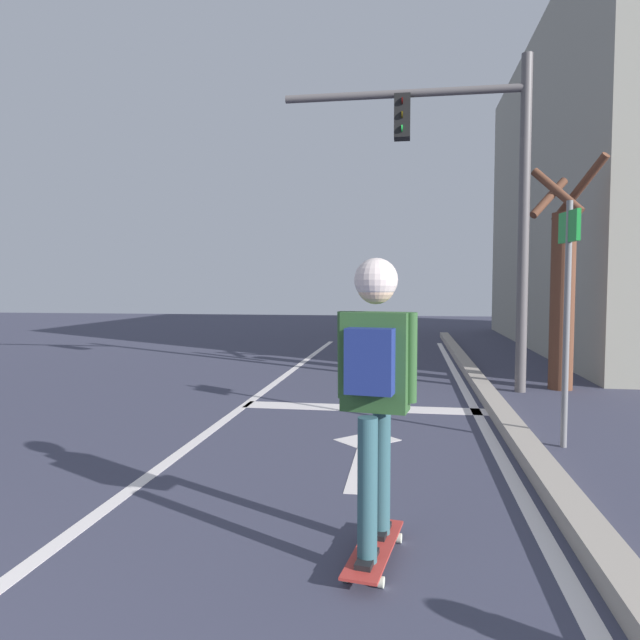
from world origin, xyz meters
name	(u,v)px	position (x,y,z in m)	size (l,w,h in m)	color
lane_line_center	(211,430)	(0.40, 6.00, 0.00)	(0.12, 20.00, 0.01)	silver
lane_line_curbside	(492,442)	(3.40, 6.00, 0.00)	(0.12, 20.00, 0.01)	silver
stop_bar	(363,408)	(1.97, 7.40, 0.00)	(3.15, 0.40, 0.01)	silver
lane_arrow_stem	(361,465)	(2.13, 5.03, 0.00)	(0.16, 1.40, 0.01)	silver
lane_arrow_head	(367,440)	(2.13, 5.88, 0.00)	(0.56, 0.44, 0.01)	silver
curb_strip	(518,436)	(3.65, 6.00, 0.07)	(0.24, 24.00, 0.14)	#A1978B
skateboard	(374,549)	(2.35, 3.29, 0.07)	(0.33, 0.83, 0.09)	#B2322C
skater	(375,366)	(2.35, 3.28, 1.14)	(0.46, 0.62, 1.67)	#2F555E
traffic_signal_mast	(471,173)	(3.45, 8.90, 3.26)	(3.66, 0.34, 4.95)	#595455
street_sign_post	(568,288)	(4.07, 5.92, 1.57)	(0.09, 0.44, 2.42)	slate
roadside_tree	(562,288)	(4.86, 9.23, 1.55)	(1.11, 1.14, 3.54)	brown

